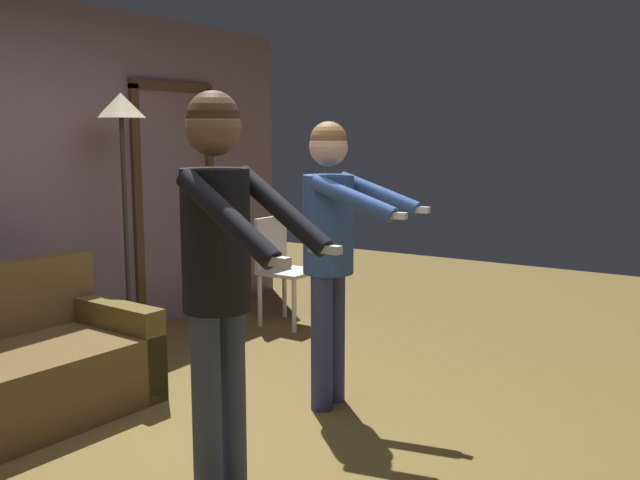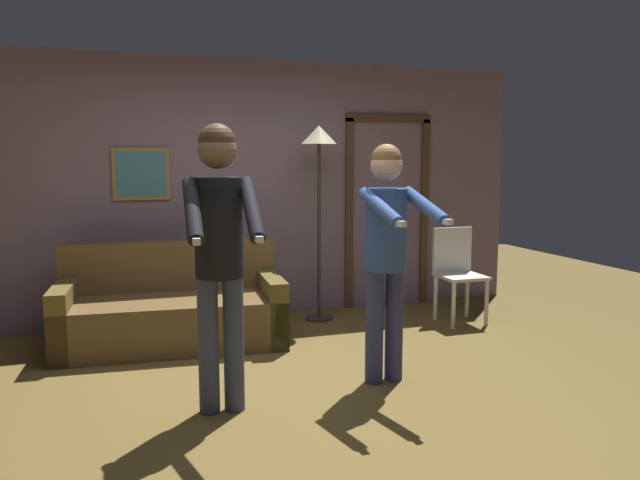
{
  "view_description": "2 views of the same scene",
  "coord_description": "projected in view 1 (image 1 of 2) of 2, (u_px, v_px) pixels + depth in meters",
  "views": [
    {
      "loc": [
        -2.81,
        -2.23,
        1.64
      ],
      "look_at": [
        0.35,
        -0.23,
        1.08
      ],
      "focal_mm": 40.0,
      "sensor_mm": 36.0,
      "label": 1
    },
    {
      "loc": [
        -1.1,
        -4.06,
        1.6
      ],
      "look_at": [
        0.18,
        -0.23,
        1.08
      ],
      "focal_mm": 35.0,
      "sensor_mm": 36.0,
      "label": 2
    }
  ],
  "objects": [
    {
      "name": "dining_chair_distant",
      "position": [
        281.0,
        264.0,
        6.16
      ],
      "size": [
        0.43,
        0.43,
        0.93
      ],
      "color": "silver",
      "rests_on": "ground_plane"
    },
    {
      "name": "torchiere_lamp",
      "position": [
        122.0,
        135.0,
        5.19
      ],
      "size": [
        0.35,
        0.35,
        1.94
      ],
      "color": "#332D28",
      "rests_on": "ground_plane"
    },
    {
      "name": "ground_plane",
      "position": [
        247.0,
        447.0,
        3.77
      ],
      "size": [
        12.0,
        12.0,
        0.0
      ],
      "primitive_type": "plane",
      "color": "brown"
    },
    {
      "name": "person_standing_left",
      "position": [
        219.0,
        256.0,
        3.08
      ],
      "size": [
        0.46,
        0.7,
        1.82
      ],
      "color": "#3C4560",
      "rests_on": "ground_plane"
    },
    {
      "name": "person_standing_right",
      "position": [
        331.0,
        237.0,
        4.19
      ],
      "size": [
        0.46,
        0.72,
        1.71
      ],
      "color": "navy",
      "rests_on": "ground_plane"
    }
  ]
}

